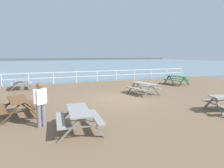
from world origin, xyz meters
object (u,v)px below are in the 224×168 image
Objects in this scene: picnic_table_near_left at (143,86)px; visitor at (40,102)px; picnic_table_mid_centre at (18,103)px; picnic_table_seaward at (79,115)px; picnic_table_far_left at (176,78)px; picnic_table_far_right at (21,82)px.

visitor reaches higher than picnic_table_near_left.
picnic_table_mid_centre is 1.07× the size of picnic_table_seaward.
visitor reaches higher than picnic_table_mid_centre.
visitor is (-11.58, -6.48, 0.36)m from picnic_table_far_left.
picnic_table_far_right is at bearing -17.88° from visitor.
picnic_table_near_left is 7.19m from picnic_table_seaward.
picnic_table_seaward is at bearing -151.86° from picnic_table_mid_centre.
picnic_table_near_left is at bearing 101.96° from picnic_table_far_left.
picnic_table_seaward is at bearing 118.30° from picnic_table_near_left.
picnic_table_near_left is at bearing -125.76° from picnic_table_far_right.
picnic_table_mid_centre is at bearing 95.24° from picnic_table_far_left.
visitor is at bearing -163.39° from picnic_table_mid_centre.
picnic_table_far_right is 9.19m from visitor.
picnic_table_far_right and picnic_table_seaward have the same top height.
picnic_table_near_left is 5.63m from picnic_table_far_left.
picnic_table_near_left and picnic_table_far_left have the same top height.
picnic_table_far_left and picnic_table_seaward have the same top height.
picnic_table_far_right is at bearing 43.01° from picnic_table_near_left.
picnic_table_far_right is at bearing 62.31° from picnic_table_far_left.
visitor reaches higher than picnic_table_far_left.
picnic_table_seaward is 1.16× the size of visitor.
picnic_table_near_left is at bearing -84.57° from picnic_table_mid_centre.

